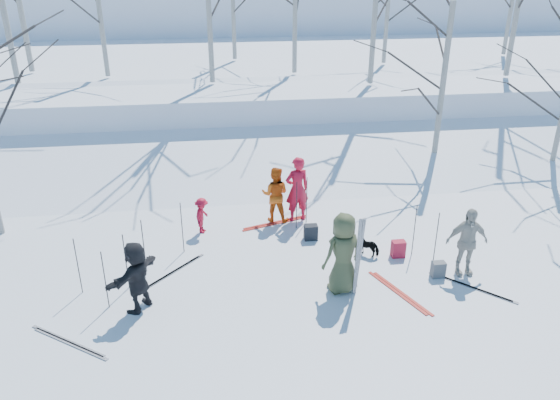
{
  "coord_description": "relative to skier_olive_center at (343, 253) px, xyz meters",
  "views": [
    {
      "loc": [
        -1.56,
        -10.44,
        6.83
      ],
      "look_at": [
        0.0,
        1.5,
        1.3
      ],
      "focal_mm": 35.0,
      "sensor_mm": 36.0,
      "label": 1
    }
  ],
  "objects": [
    {
      "name": "skier_cream_east",
      "position": [
        2.95,
        0.32,
        -0.1
      ],
      "size": [
        0.98,
        0.45,
        1.65
      ],
      "primitive_type": "imported",
      "rotation": [
        0.0,
        0.0,
        -0.05
      ],
      "color": "beige",
      "rests_on": "ground"
    },
    {
      "name": "dog",
      "position": [
        1.01,
        1.44,
        -0.66
      ],
      "size": [
        0.66,
        0.59,
        0.52
      ],
      "primitive_type": "imported",
      "rotation": [
        0.0,
        0.0,
        4.09
      ],
      "color": "black",
      "rests_on": "ground"
    },
    {
      "name": "snow_ramp",
      "position": [
        -1.09,
        7.58,
        -0.77
      ],
      "size": [
        70.0,
        9.49,
        4.12
      ],
      "primitive_type": "cube",
      "rotation": [
        0.3,
        0.0,
        0.0
      ],
      "color": "white",
      "rests_on": "ground"
    },
    {
      "name": "ski_pair_d",
      "position": [
        -5.57,
        -1.07,
        -0.91
      ],
      "size": [
        2.0,
        2.09,
        0.02
      ],
      "primitive_type": null,
      "rotation": [
        0.0,
        0.0,
        0.95
      ],
      "color": "silver",
      "rests_on": "ground"
    },
    {
      "name": "backpack_dark",
      "position": [
        -0.25,
        2.38,
        -0.72
      ],
      "size": [
        0.34,
        0.24,
        0.4
      ],
      "primitive_type": "cube",
      "color": "black",
      "rests_on": "ground"
    },
    {
      "name": "ski_pole_e",
      "position": [
        -4.65,
        0.69,
        -0.25
      ],
      "size": [
        0.02,
        0.02,
        1.34
      ],
      "primitive_type": "cylinder",
      "color": "black",
      "rests_on": "ground"
    },
    {
      "name": "snow_plateau",
      "position": [
        -1.09,
        17.58,
        0.08
      ],
      "size": [
        70.0,
        18.0,
        2.2
      ],
      "primitive_type": "cube",
      "color": "white",
      "rests_on": "ground"
    },
    {
      "name": "backpack_grey",
      "position": [
        2.32,
        0.23,
        -0.73
      ],
      "size": [
        0.3,
        0.2,
        0.38
      ],
      "primitive_type": "cube",
      "color": "#505357",
      "rests_on": "ground"
    },
    {
      "name": "ground",
      "position": [
        -1.09,
        0.58,
        -0.92
      ],
      "size": [
        120.0,
        120.0,
        0.0
      ],
      "primitive_type": "plane",
      "color": "white",
      "rests_on": "ground"
    },
    {
      "name": "ski_pole_f",
      "position": [
        -4.33,
        1.33,
        -0.25
      ],
      "size": [
        0.02,
        0.02,
        1.34
      ],
      "primitive_type": "cylinder",
      "color": "black",
      "rests_on": "ground"
    },
    {
      "name": "skier_red_seated",
      "position": [
        -3.01,
        3.14,
        -0.44
      ],
      "size": [
        0.55,
        0.72,
        0.98
      ],
      "primitive_type": "imported",
      "rotation": [
        0.0,
        0.0,
        1.23
      ],
      "color": "red",
      "rests_on": "ground"
    },
    {
      "name": "skier_redor_behind",
      "position": [
        -1.03,
        3.58,
        -0.14
      ],
      "size": [
        0.89,
        0.78,
        1.56
      ],
      "primitive_type": "imported",
      "rotation": [
        0.0,
        0.0,
        2.86
      ],
      "color": "#D35210",
      "rests_on": "ground"
    },
    {
      "name": "skier_grey_west",
      "position": [
        -4.32,
        -0.11,
        -0.15
      ],
      "size": [
        1.2,
        1.44,
        1.55
      ],
      "primitive_type": "imported",
      "rotation": [
        0.0,
        0.0,
        4.1
      ],
      "color": "black",
      "rests_on": "ground"
    },
    {
      "name": "ski_pair_c",
      "position": [
        1.24,
        -0.29,
        -0.91
      ],
      "size": [
        1.53,
        2.04,
        0.02
      ],
      "primitive_type": null,
      "rotation": [
        0.0,
        0.0,
        0.39
      ],
      "color": "#B52419",
      "rests_on": "ground"
    },
    {
      "name": "far_hill",
      "position": [
        -1.09,
        38.58,
        1.08
      ],
      "size": [
        90.0,
        30.0,
        6.0
      ],
      "primitive_type": "cube",
      "color": "white",
      "rests_on": "ground"
    },
    {
      "name": "ski_pole_h",
      "position": [
        -4.98,
        0.0,
        -0.25
      ],
      "size": [
        0.02,
        0.02,
        1.34
      ],
      "primitive_type": "cylinder",
      "color": "black",
      "rests_on": "ground"
    },
    {
      "name": "ski_pair_a",
      "position": [
        2.91,
        -0.3,
        -0.91
      ],
      "size": [
        2.1,
        2.1,
        0.02
      ],
      "primitive_type": null,
      "rotation": [
        0.0,
        0.0,
        0.77
      ],
      "color": "silver",
      "rests_on": "ground"
    },
    {
      "name": "skier_olive_center",
      "position": [
        0.0,
        0.0,
        0.0
      ],
      "size": [
        1.05,
        0.85,
        1.85
      ],
      "primitive_type": "imported",
      "rotation": [
        0.0,
        0.0,
        3.48
      ],
      "color": "#3C4529",
      "rests_on": "ground"
    },
    {
      "name": "ski_pair_b",
      "position": [
        -3.72,
        1.19,
        -0.91
      ],
      "size": [
        2.1,
        2.1,
        0.02
      ],
      "primitive_type": null,
      "rotation": [
        0.0,
        0.0,
        -0.75
      ],
      "color": "silver",
      "rests_on": "ground"
    },
    {
      "name": "ski_pole_g",
      "position": [
        -3.49,
        2.15,
        -0.25
      ],
      "size": [
        0.02,
        0.02,
        1.34
      ],
      "primitive_type": "cylinder",
      "color": "black",
      "rests_on": "ground"
    },
    {
      "name": "birch_plateau_c",
      "position": [
        -6.68,
        12.98,
        4.15
      ],
      "size": [
        4.62,
        4.62,
        5.74
      ],
      "primitive_type": null,
      "color": "silver",
      "rests_on": "snow_plateau"
    },
    {
      "name": "skier_red_north",
      "position": [
        -0.43,
        3.53,
        -0.0
      ],
      "size": [
        0.75,
        0.58,
        1.85
      ],
      "primitive_type": "imported",
      "rotation": [
        0.0,
        0.0,
        3.36
      ],
      "color": "red",
      "rests_on": "ground"
    },
    {
      "name": "birch_edge_e",
      "position": [
        4.79,
        6.74,
        1.8
      ],
      "size": [
        4.41,
        4.41,
        5.45
      ],
      "primitive_type": null,
      "color": "silver",
      "rests_on": "ground"
    },
    {
      "name": "birch_plateau_d",
      "position": [
        5.23,
        14.29,
        3.78
      ],
      "size": [
        4.1,
        4.1,
        5.0
      ],
      "primitive_type": null,
      "color": "silver",
      "rests_on": "snow_plateau"
    },
    {
      "name": "ski_pole_a",
      "position": [
        2.45,
        0.82,
        -0.25
      ],
      "size": [
        0.02,
        0.02,
        1.34
      ],
      "primitive_type": "cylinder",
      "color": "black",
      "rests_on": "ground"
    },
    {
      "name": "upright_ski_left",
      "position": [
        0.25,
        -0.25,
        0.03
      ],
      "size": [
        0.07,
        0.16,
        1.9
      ],
      "primitive_type": "cube",
      "rotation": [
        0.07,
        0.0,
        0.01
      ],
      "color": "silver",
      "rests_on": "ground"
    },
    {
      "name": "ski_pole_i",
      "position": [
        -0.2,
        3.33,
        -0.25
      ],
      "size": [
        0.02,
        0.02,
        1.34
      ],
      "primitive_type": "cylinder",
      "color": "black",
      "rests_on": "ground"
    },
    {
      "name": "ski_pair_e",
      "position": [
        -1.05,
        3.38,
        -0.91
      ],
      "size": [
        1.32,
        2.02,
        0.02
      ],
      "primitive_type": null,
      "rotation": [
        0.0,
        0.0,
        1.89
      ],
      "color": "#B52419",
      "rests_on": "ground"
    },
    {
      "name": "birch_plateau_g",
      "position": [
        0.91,
        12.7,
        4.04
      ],
      "size": [
        4.47,
        4.47,
        5.53
      ],
      "primitive_type": null,
      "color": "silver",
      "rests_on": "snow_plateau"
    },
    {
      "name": "ski_pole_c",
      "position": [
        2.09,
        1.29,
        -0.25
      ],
      "size": [
        0.02,
        0.02,
        1.34
      ],
      "primitive_type": "cylinder",
      "color": "black",
      "rests_on": "ground"
    },
    {
      "name": "ski_pole_b",
      "position": [
        -0.52,
        3.05,
        -0.25
      ],
      "size": [
        0.02,
        0.02,
        1.34
      ],
      "primitive_type": "cylinder",
      "color": "black",
      "rests_on": "ground"
    },
    {
      "name": "ski_pole_d",
      "position": [
        -5.65,
        0.63,
        -0.25
      ],
      "size": [
        0.02,
        0.02,
        1.34
      ],
      "primitive_type": "cylinder",
      "color": "black",
      "rests_on": "ground"
    },
    {
      "name": "backpack_red",
      "position": [
        1.71,
        1.23,
        -0.71
      ],
      "size": [
        0.32,
        0.22,
        0.42
      ],
      "primitive_type": "cube",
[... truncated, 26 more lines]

